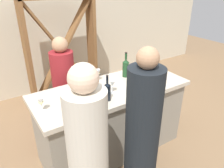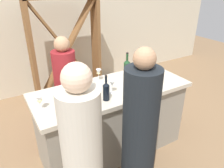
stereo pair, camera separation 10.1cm
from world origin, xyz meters
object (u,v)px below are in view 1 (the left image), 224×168
object	(u,v)px
wine_rack	(62,51)
person_right_guest	(65,91)
wine_glass_far_left	(88,85)
wine_glass_near_right	(135,72)
person_center_guest	(89,164)
wine_glass_far_center	(76,86)
wine_bottle_second_left_near_black	(107,91)
wine_bottle_leftmost_dark_green	(93,97)
wine_bottle_center_olive_green	(126,68)
wine_bottle_far_right_olive_green	(142,63)
wine_glass_far_right	(98,73)
person_left_guest	(142,133)
wine_glass_near_left	(112,84)
wine_bottle_second_right_amber_brown	(140,75)
wine_glass_near_center	(41,102)
wine_bottle_rightmost_near_black	(153,76)

from	to	relation	value
wine_rack	person_right_guest	world-z (taller)	wine_rack
wine_glass_far_left	person_right_guest	world-z (taller)	person_right_guest
wine_glass_near_right	person_center_guest	world-z (taller)	person_center_guest
wine_glass_far_center	person_center_guest	size ratio (longest dim) A/B	0.10
wine_bottle_second_left_near_black	person_right_guest	world-z (taller)	person_right_guest
wine_bottle_leftmost_dark_green	wine_glass_near_right	size ratio (longest dim) A/B	1.88
wine_bottle_center_olive_green	wine_bottle_far_right_olive_green	distance (m)	0.28
wine_bottle_far_right_olive_green	wine_glass_near_right	distance (m)	0.31
person_center_guest	wine_glass_far_right	bearing A→B (deg)	-50.20
person_left_guest	wine_glass_far_center	bearing A→B (deg)	34.85
wine_glass_near_left	person_center_guest	bearing A→B (deg)	-135.00
wine_bottle_far_right_olive_green	person_right_guest	xyz separation A→B (m)	(-0.93, 0.48, -0.36)
wine_glass_far_right	wine_glass_near_right	bearing A→B (deg)	-31.61
wine_bottle_far_right_olive_green	wine_glass_far_right	xyz separation A→B (m)	(-0.64, 0.06, -0.01)
wine_glass_far_center	wine_glass_near_right	bearing A→B (deg)	-4.11
wine_bottle_second_right_amber_brown	wine_rack	bearing A→B (deg)	100.27
wine_bottle_leftmost_dark_green	wine_bottle_far_right_olive_green	xyz separation A→B (m)	(0.99, 0.45, -0.01)
wine_bottle_leftmost_dark_green	wine_glass_near_right	bearing A→B (deg)	19.99
wine_glass_far_center	person_center_guest	distance (m)	0.90
wine_glass_near_left	wine_glass_far_left	distance (m)	0.26
wine_glass_near_left	wine_glass_near_right	bearing A→B (deg)	16.24
person_left_guest	wine_glass_far_left	bearing A→B (deg)	27.32
wine_bottle_leftmost_dark_green	wine_glass_far_center	size ratio (longest dim) A/B	2.07
wine_rack	wine_glass_near_left	bearing A→B (deg)	-93.38
wine_glass_far_left	person_left_guest	distance (m)	0.77
wine_glass_far_left	wine_glass_near_left	bearing A→B (deg)	-27.73
wine_glass_near_left	wine_glass_near_center	world-z (taller)	wine_glass_near_left
wine_bottle_center_olive_green	wine_glass_near_center	world-z (taller)	wine_bottle_center_olive_green
wine_bottle_rightmost_near_black	wine_glass_near_center	size ratio (longest dim) A/B	2.16
wine_bottle_leftmost_dark_green	wine_glass_far_center	world-z (taller)	wine_bottle_leftmost_dark_green
wine_bottle_center_olive_green	wine_bottle_far_right_olive_green	size ratio (longest dim) A/B	1.08
wine_glass_far_center	person_center_guest	bearing A→B (deg)	-109.16
wine_glass_near_center	wine_glass_far_right	bearing A→B (deg)	21.06
wine_bottle_second_right_amber_brown	wine_glass_far_left	distance (m)	0.65
wine_bottle_second_right_amber_brown	wine_bottle_rightmost_near_black	distance (m)	0.16
wine_bottle_rightmost_near_black	wine_glass_near_left	world-z (taller)	wine_bottle_rightmost_near_black
wine_rack	person_right_guest	xyz separation A→B (m)	(-0.37, -0.97, -0.25)
wine_glass_near_left	person_right_guest	xyz separation A→B (m)	(-0.27, 0.78, -0.36)
person_center_guest	person_right_guest	xyz separation A→B (m)	(0.37, 1.42, -0.09)
wine_rack	wine_bottle_leftmost_dark_green	bearing A→B (deg)	-102.76
wine_bottle_leftmost_dark_green	person_left_guest	bearing A→B (deg)	-54.85
wine_glass_near_right	wine_glass_near_center	bearing A→B (deg)	-176.84
wine_bottle_center_olive_green	wine_bottle_rightmost_near_black	world-z (taller)	wine_bottle_center_olive_green
wine_rack	person_center_guest	size ratio (longest dim) A/B	1.14
wine_bottle_second_left_near_black	person_left_guest	xyz separation A→B (m)	(0.10, -0.46, -0.28)
wine_bottle_second_left_near_black	wine_glass_far_left	xyz separation A→B (m)	(-0.10, 0.23, -0.00)
wine_glass_near_left	person_center_guest	size ratio (longest dim) A/B	0.09
wine_bottle_far_right_olive_green	wine_glass_far_left	bearing A→B (deg)	-168.73
wine_bottle_second_left_near_black	wine_bottle_rightmost_near_black	size ratio (longest dim) A/B	0.88
wine_glass_near_center	wine_glass_far_left	world-z (taller)	wine_glass_far_left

